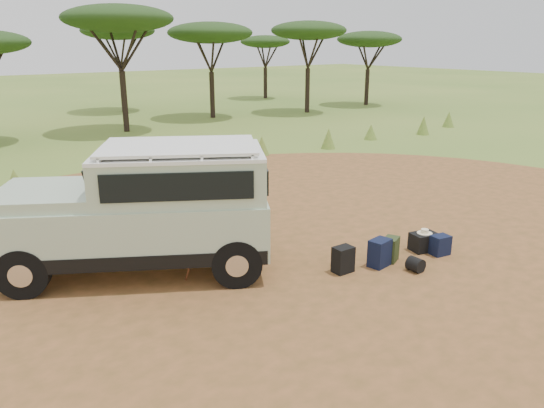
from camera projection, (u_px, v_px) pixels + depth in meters
ground at (287, 268)px, 10.53m from camera, size 140.00×140.00×0.00m
dirt_clearing at (287, 267)px, 10.52m from camera, size 23.00×23.00×0.01m
grass_fringe at (122, 168)px, 17.08m from camera, size 36.60×1.60×0.90m
acacia_treeline at (35, 28)px, 24.63m from camera, size 46.70×13.20×6.26m
safari_vehicle at (145, 212)px, 10.04m from camera, size 5.38×4.30×2.49m
walking_staff at (195, 248)px, 9.63m from camera, size 0.25×0.55×1.42m
backpack_black at (343, 260)px, 10.25m from camera, size 0.39×0.29×0.52m
backpack_navy at (380, 253)px, 10.52m from camera, size 0.47×0.37×0.56m
backpack_olive at (391, 249)px, 10.78m from camera, size 0.44×0.39×0.51m
duffel_navy at (440, 245)px, 11.11m from camera, size 0.42×0.34×0.42m
hard_case at (424, 242)px, 11.34m from camera, size 0.63×0.51×0.39m
stuff_sack at (415, 265)px, 10.32m from camera, size 0.29×0.29×0.29m
safari_hat at (425, 232)px, 11.27m from camera, size 0.32×0.32×0.09m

